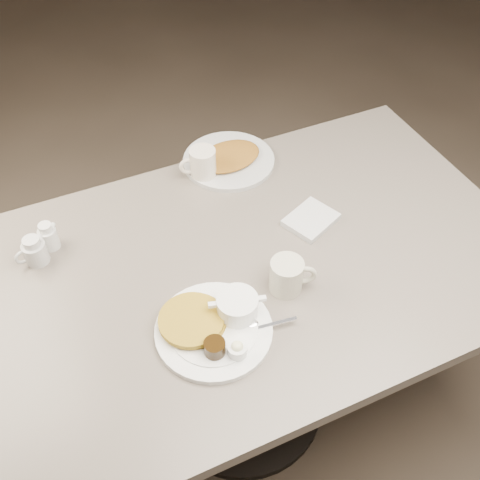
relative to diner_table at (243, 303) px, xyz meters
name	(u,v)px	position (x,y,z in m)	size (l,w,h in m)	color
room	(245,20)	(0.00, 0.00, 0.82)	(7.04, 8.04, 2.84)	#4C3F33
diner_table	(243,303)	(0.00, 0.00, 0.00)	(1.50, 0.90, 0.75)	slate
main_plate	(215,323)	(-0.14, -0.16, 0.19)	(0.36, 0.34, 0.07)	white
coffee_mug_near	(288,275)	(0.07, -0.11, 0.22)	(0.13, 0.11, 0.09)	beige
napkin	(311,220)	(0.23, 0.06, 0.18)	(0.17, 0.15, 0.02)	silver
coffee_mug_far	(202,164)	(0.03, 0.36, 0.22)	(0.12, 0.09, 0.10)	white
creamer_left	(34,251)	(-0.48, 0.23, 0.21)	(0.09, 0.07, 0.08)	silver
creamer_right	(48,237)	(-0.44, 0.27, 0.21)	(0.07, 0.06, 0.08)	silver
hash_plate	(229,159)	(0.13, 0.39, 0.18)	(0.32, 0.32, 0.04)	beige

